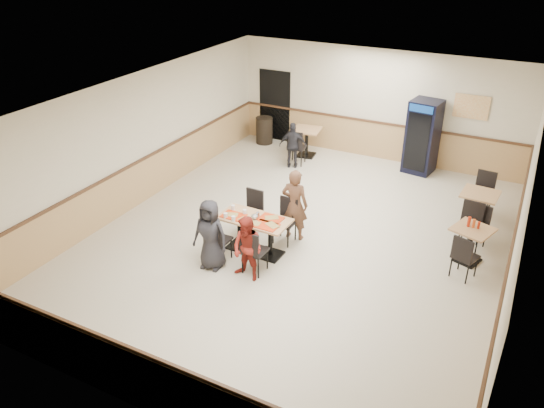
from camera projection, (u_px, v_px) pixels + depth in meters
The scene contains 20 objects.
ground at pixel (299, 238), 11.07m from camera, with size 10.00×10.00×0.00m, color beige.
room_shell at pixel (417, 183), 12.09m from camera, with size 10.00×10.00×10.00m.
main_table at pixel (255, 229), 10.41m from camera, with size 1.42×0.73×0.75m.
main_chairs at pixel (252, 230), 10.44m from camera, with size 1.28×1.67×0.95m.
diner_woman_left at pixel (210, 235), 9.84m from camera, with size 0.68×0.44×1.40m, color black.
diner_woman_right at pixel (248, 249), 9.54m from camera, with size 0.61×0.48×1.26m, color maroon.
diner_man_opposite at pixel (295, 205), 10.76m from camera, with size 0.56×0.37×1.53m, color brown.
lone_diner at pixel (293, 145), 14.06m from camera, with size 0.73×0.30×1.25m, color black.
tabletop_clutter at pixel (253, 219), 10.23m from camera, with size 1.24×0.62×0.12m.
side_table_near at pixel (471, 240), 10.10m from camera, with size 0.86×0.86×0.72m.
side_table_near_chair_south at pixel (466, 255), 9.66m from camera, with size 0.43×0.43×0.92m, color black, non-canonical shape.
side_table_near_chair_north at pixel (475, 227), 10.57m from camera, with size 0.43×0.43×0.92m, color black, non-canonical shape.
side_table_far at pixel (478, 204), 11.31m from camera, with size 0.78×0.78×0.78m.
side_table_far_chair_south at pixel (473, 218), 10.82m from camera, with size 0.46×0.46×0.99m, color black, non-canonical shape.
side_table_far_chair_north at pixel (482, 194), 11.81m from camera, with size 0.46×0.46×0.99m, color black, non-canonical shape.
condiment_caddy at pixel (473, 223), 10.00m from camera, with size 0.23×0.06×0.20m.
back_table at pixel (307, 138), 14.82m from camera, with size 0.83×0.83×0.80m.
back_table_chair_lone at pixel (297, 146), 14.33m from camera, with size 0.47×0.47×1.01m, color black, non-canonical shape.
pepsi_cooler at pixel (422, 137), 13.68m from camera, with size 0.82×0.82×1.92m.
trash_bin at pixel (264, 130), 15.78m from camera, with size 0.50×0.50×0.79m, color black.
Camera 1 is at (3.82, -8.68, 5.78)m, focal length 35.00 mm.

